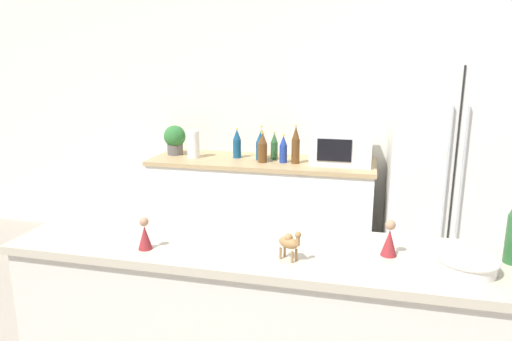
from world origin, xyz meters
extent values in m
cube|color=silver|center=(0.00, 2.73, 1.27)|extent=(8.00, 0.06, 2.55)
cube|color=white|center=(-0.37, 2.40, 0.42)|extent=(1.85, 0.60, 0.85)
cube|color=tan|center=(-0.37, 2.40, 0.86)|extent=(1.88, 0.63, 0.03)
cube|color=silver|center=(1.07, 2.34, 0.85)|extent=(0.83, 0.69, 1.70)
cube|color=black|center=(1.07, 1.99, 0.85)|extent=(0.01, 0.01, 1.63)
cylinder|color=#B2B5BA|center=(1.02, 1.97, 0.94)|extent=(0.02, 0.02, 0.94)
cylinder|color=#B2B5BA|center=(1.12, 1.97, 0.94)|extent=(0.02, 0.02, 0.94)
cube|color=#B7AD99|center=(0.17, 0.42, 0.94)|extent=(2.24, 0.53, 0.03)
cylinder|color=#595451|center=(-1.17, 2.44, 0.93)|extent=(0.14, 0.14, 0.09)
sphere|color=#2D7033|center=(-1.17, 2.44, 1.05)|extent=(0.19, 0.19, 0.19)
cylinder|color=white|center=(-0.96, 2.35, 1.00)|extent=(0.10, 0.10, 0.23)
cube|color=white|center=(0.28, 2.42, 1.02)|extent=(0.48, 0.36, 0.28)
cube|color=black|center=(0.24, 2.24, 1.02)|extent=(0.26, 0.01, 0.17)
cylinder|color=navy|center=(-0.18, 2.34, 0.95)|extent=(0.06, 0.06, 0.14)
cone|color=navy|center=(-0.18, 2.34, 1.07)|extent=(0.06, 0.06, 0.08)
cylinder|color=gold|center=(-0.18, 2.34, 1.11)|extent=(0.02, 0.02, 0.01)
cylinder|color=navy|center=(-0.60, 2.43, 0.96)|extent=(0.07, 0.07, 0.16)
cone|color=navy|center=(-0.60, 2.43, 1.09)|extent=(0.07, 0.07, 0.09)
cylinder|color=gold|center=(-0.60, 2.43, 1.13)|extent=(0.02, 0.02, 0.01)
cylinder|color=#B2B7BC|center=(-0.40, 2.48, 0.97)|extent=(0.07, 0.07, 0.17)
cone|color=#B2B7BC|center=(-0.40, 2.48, 1.10)|extent=(0.07, 0.07, 0.10)
cylinder|color=gold|center=(-0.40, 2.48, 1.15)|extent=(0.02, 0.02, 0.01)
cylinder|color=navy|center=(-0.38, 2.39, 0.96)|extent=(0.08, 0.08, 0.15)
cone|color=navy|center=(-0.38, 2.39, 1.08)|extent=(0.07, 0.07, 0.09)
cylinder|color=gold|center=(-0.38, 2.39, 1.13)|extent=(0.03, 0.03, 0.01)
cylinder|color=#2D6033|center=(-0.28, 2.46, 0.95)|extent=(0.06, 0.06, 0.14)
cone|color=#2D6033|center=(-0.28, 2.46, 1.07)|extent=(0.06, 0.06, 0.08)
cylinder|color=gold|center=(-0.28, 2.46, 1.11)|extent=(0.02, 0.02, 0.01)
cylinder|color=brown|center=(-0.35, 2.31, 0.96)|extent=(0.08, 0.08, 0.16)
cone|color=brown|center=(-0.35, 2.31, 1.08)|extent=(0.07, 0.07, 0.09)
cylinder|color=gold|center=(-0.35, 2.31, 1.13)|extent=(0.03, 0.03, 0.01)
cylinder|color=brown|center=(-0.08, 2.33, 0.98)|extent=(0.07, 0.07, 0.20)
cone|color=brown|center=(-0.08, 2.33, 1.13)|extent=(0.06, 0.06, 0.11)
cylinder|color=gold|center=(-0.08, 2.33, 1.19)|extent=(0.02, 0.02, 0.01)
cylinder|color=white|center=(0.85, 0.36, 0.98)|extent=(0.19, 0.19, 0.05)
torus|color=white|center=(0.85, 0.36, 1.01)|extent=(0.21, 0.21, 0.02)
ellipsoid|color=olive|center=(0.21, 0.31, 1.03)|extent=(0.10, 0.08, 0.04)
sphere|color=olive|center=(0.21, 0.31, 1.05)|extent=(0.03, 0.03, 0.03)
cylinder|color=olive|center=(0.25, 0.29, 1.05)|extent=(0.02, 0.02, 0.04)
sphere|color=olive|center=(0.25, 0.29, 1.07)|extent=(0.02, 0.02, 0.02)
cylinder|color=olive|center=(0.24, 0.31, 0.98)|extent=(0.01, 0.01, 0.05)
cylinder|color=olive|center=(0.23, 0.29, 0.98)|extent=(0.01, 0.01, 0.05)
cylinder|color=olive|center=(0.20, 0.33, 0.98)|extent=(0.01, 0.01, 0.05)
cylinder|color=olive|center=(0.18, 0.31, 0.98)|extent=(0.01, 0.01, 0.05)
cone|color=maroon|center=(0.58, 0.44, 1.01)|extent=(0.06, 0.06, 0.10)
sphere|color=#A37A5B|center=(0.58, 0.44, 1.08)|extent=(0.04, 0.04, 0.04)
cone|color=maroon|center=(-0.36, 0.28, 1.01)|extent=(0.06, 0.06, 0.10)
sphere|color=#A37A5B|center=(-0.36, 0.28, 1.07)|extent=(0.04, 0.04, 0.04)
camera|label=1|loc=(0.48, -1.27, 1.68)|focal=32.00mm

